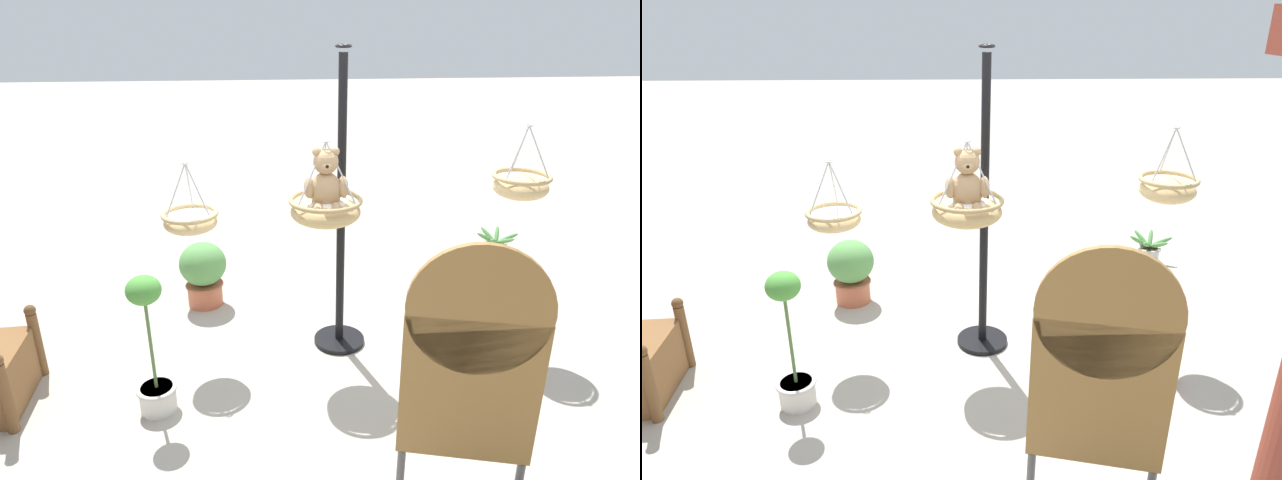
{
  "view_description": "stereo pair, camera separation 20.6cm",
  "coord_description": "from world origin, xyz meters",
  "views": [
    {
      "loc": [
        0.32,
        4.09,
        2.73
      ],
      "look_at": [
        -0.02,
        0.05,
        1.06
      ],
      "focal_mm": 31.41,
      "sensor_mm": 36.0,
      "label": 1
    },
    {
      "loc": [
        0.12,
        4.1,
        2.73
      ],
      "look_at": [
        -0.02,
        0.05,
        1.06
      ],
      "focal_mm": 31.41,
      "sensor_mm": 36.0,
      "label": 2
    }
  ],
  "objects": [
    {
      "name": "potted_plant_flowering_red",
      "position": [
        -2.26,
        -1.78,
        0.14
      ],
      "size": [
        0.5,
        0.45,
        0.34
      ],
      "color": "beige",
      "rests_on": "ground"
    },
    {
      "name": "display_pole_central",
      "position": [
        -0.21,
        -0.13,
        0.78
      ],
      "size": [
        0.44,
        0.44,
        2.5
      ],
      "color": "black",
      "rests_on": "ground"
    },
    {
      "name": "teddy_bear",
      "position": [
        -0.06,
        0.15,
        1.54
      ],
      "size": [
        0.33,
        0.29,
        0.48
      ],
      "color": "tan"
    },
    {
      "name": "potted_plant_bushy_green",
      "position": [
        1.22,
        0.66,
        0.46
      ],
      "size": [
        0.3,
        0.3,
        1.09
      ],
      "color": "beige",
      "rests_on": "ground"
    },
    {
      "name": "watering_can",
      "position": [
        -1.53,
        0.49,
        0.1
      ],
      "size": [
        0.35,
        0.2,
        0.3
      ],
      "color": "#B23333",
      "rests_on": "ground"
    },
    {
      "name": "hanging_basket_left_high",
      "position": [
        -1.65,
        -0.07,
        1.43
      ],
      "size": [
        0.46,
        0.46,
        0.6
      ],
      "color": "tan"
    },
    {
      "name": "hanging_basket_with_teddy",
      "position": [
        -0.06,
        0.12,
        1.33
      ],
      "size": [
        0.56,
        0.56,
        0.65
      ],
      "color": "tan"
    },
    {
      "name": "ground_plane",
      "position": [
        0.0,
        0.0,
        0.0
      ],
      "size": [
        40.0,
        40.0,
        0.0
      ],
      "primitive_type": "plane",
      "color": "#A8A093"
    },
    {
      "name": "hanging_basket_right_low",
      "position": [
        0.98,
        -0.06,
        1.21
      ],
      "size": [
        0.44,
        0.44,
        0.56
      ],
      "color": "tan"
    },
    {
      "name": "display_sign_board",
      "position": [
        -0.72,
        1.62,
        0.97
      ],
      "size": [
        0.76,
        0.22,
        1.66
      ],
      "color": "olive",
      "rests_on": "ground"
    },
    {
      "name": "potted_plant_fern_front",
      "position": [
        1.04,
        -0.93,
        0.36
      ],
      "size": [
        0.46,
        0.46,
        0.65
      ],
      "color": "#BC6042",
      "rests_on": "ground"
    }
  ]
}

